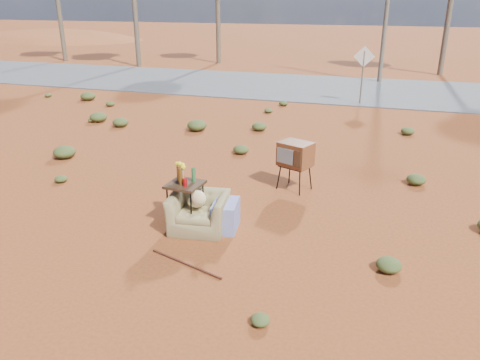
% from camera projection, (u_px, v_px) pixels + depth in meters
% --- Properties ---
extents(ground, '(140.00, 140.00, 0.00)m').
position_uv_depth(ground, '(212.00, 242.00, 7.86)').
color(ground, brown).
rests_on(ground, ground).
extents(highway, '(140.00, 7.00, 0.04)m').
position_uv_depth(highway, '(331.00, 88.00, 21.16)').
color(highway, '#565659').
rests_on(highway, ground).
extents(dirt_mound, '(26.00, 18.00, 2.00)m').
position_uv_depth(dirt_mound, '(53.00, 40.00, 46.58)').
color(dirt_mound, brown).
rests_on(dirt_mound, ground).
extents(armchair, '(1.23, 0.90, 0.87)m').
position_uv_depth(armchair, '(204.00, 208.00, 8.17)').
color(armchair, olive).
rests_on(armchair, ground).
extents(tv_unit, '(0.79, 0.72, 1.04)m').
position_uv_depth(tv_unit, '(295.00, 155.00, 9.76)').
color(tv_unit, black).
rests_on(tv_unit, ground).
extents(side_table, '(0.62, 0.62, 1.15)m').
position_uv_depth(side_table, '(184.00, 181.00, 8.14)').
color(side_table, '#342213').
rests_on(side_table, ground).
extents(rusty_bar, '(1.34, 0.47, 0.04)m').
position_uv_depth(rusty_bar, '(186.00, 264.00, 7.17)').
color(rusty_bar, '#531F16').
rests_on(rusty_bar, ground).
extents(road_sign, '(0.78, 0.06, 2.19)m').
position_uv_depth(road_sign, '(363.00, 65.00, 17.53)').
color(road_sign, brown).
rests_on(road_sign, ground).
extents(scrub_patch, '(17.49, 8.07, 0.33)m').
position_uv_depth(scrub_patch, '(244.00, 153.00, 11.95)').
color(scrub_patch, '#404B21').
rests_on(scrub_patch, ground).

